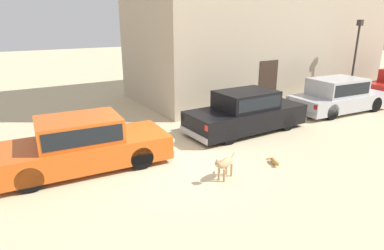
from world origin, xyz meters
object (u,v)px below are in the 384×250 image
stray_dog_spotted (224,164)px  stray_cat (274,161)px  parked_sedan_second (246,111)px  street_lamp (356,49)px  parked_sedan_third (338,95)px  parked_sedan_nearest (82,143)px

stray_dog_spotted → stray_cat: 1.77m
parked_sedan_second → street_lamp: bearing=8.1°
stray_dog_spotted → parked_sedan_second: bearing=-161.4°
parked_sedan_third → stray_dog_spotted: bearing=-157.7°
parked_sedan_second → parked_sedan_third: parked_sedan_second is taller
parked_sedan_second → parked_sedan_nearest: bearing=-179.5°
street_lamp → parked_sedan_third: bearing=-155.9°
stray_dog_spotted → stray_cat: stray_dog_spotted is taller
street_lamp → parked_sedan_nearest: bearing=-174.7°
parked_sedan_second → parked_sedan_third: 5.13m
parked_sedan_nearest → parked_sedan_third: size_ratio=1.01×
stray_dog_spotted → stray_cat: (1.74, -0.01, -0.34)m
stray_cat → street_lamp: size_ratio=0.16×
parked_sedan_second → parked_sedan_third: bearing=-0.9°
parked_sedan_nearest → stray_cat: bearing=-25.0°
parked_sedan_third → street_lamp: 3.44m
parked_sedan_second → stray_cat: size_ratio=7.66×
stray_cat → parked_sedan_second: bearing=177.9°
parked_sedan_third → parked_sedan_second: bearing=-176.0°
parked_sedan_second → street_lamp: size_ratio=1.19×
stray_cat → street_lamp: 10.07m
parked_sedan_nearest → stray_dog_spotted: bearing=-37.7°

